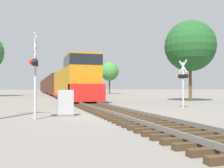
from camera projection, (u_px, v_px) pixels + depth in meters
name	position (u px, v px, depth m)	size (l,w,h in m)	color
ground_plane	(121.00, 116.00, 13.59)	(400.00, 400.00, 0.00)	slate
rail_track_bed	(121.00, 113.00, 13.59)	(2.60, 160.00, 0.31)	#42301E
freight_train	(52.00, 85.00, 60.40)	(2.91, 83.17, 4.51)	#B77A14
crossing_signal_near	(35.00, 67.00, 11.96)	(0.40, 1.01, 3.94)	#B7B7BC
crossing_signal_far	(183.00, 78.00, 18.70)	(0.36, 1.01, 3.44)	#B7B7BC
relay_cabinet	(66.00, 103.00, 13.33)	(0.84, 0.50, 1.34)	slate
tree_far_right	(190.00, 46.00, 28.75)	(5.58, 5.58, 8.84)	brown
tree_deep_background	(109.00, 72.00, 63.45)	(4.52, 4.52, 7.67)	#473521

